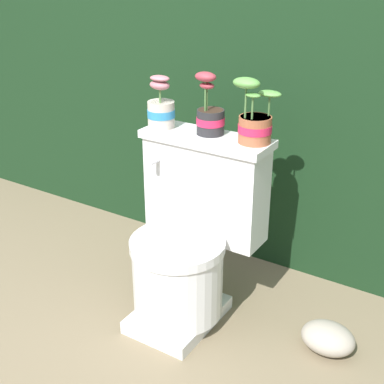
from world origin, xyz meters
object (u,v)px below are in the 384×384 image
object	(u,v)px
potted_plant_left	(161,109)
garden_stone	(328,338)
toilet	(190,240)
potted_plant_middle	(255,121)
potted_plant_midleft	(210,115)

from	to	relation	value
potted_plant_left	garden_stone	size ratio (longest dim) A/B	1.04
toilet	potted_plant_middle	distance (m)	0.52
potted_plant_middle	potted_plant_left	bearing A→B (deg)	-175.37
potted_plant_middle	garden_stone	xyz separation A→B (m)	(0.37, -0.07, -0.74)
potted_plant_midleft	garden_stone	world-z (taller)	potted_plant_midleft
potted_plant_left	potted_plant_midleft	bearing A→B (deg)	8.75
potted_plant_middle	potted_plant_midleft	bearing A→B (deg)	-179.93
toilet	potted_plant_left	bearing A→B (deg)	152.53
potted_plant_middle	toilet	bearing A→B (deg)	-144.91
toilet	potted_plant_midleft	size ratio (longest dim) A/B	3.05
potted_plant_left	potted_plant_midleft	size ratio (longest dim) A/B	0.87
toilet	potted_plant_left	distance (m)	0.51
toilet	potted_plant_middle	xyz separation A→B (m)	(0.19, 0.13, 0.47)
toilet	potted_plant_left	world-z (taller)	potted_plant_left
potted_plant_left	garden_stone	world-z (taller)	potted_plant_left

